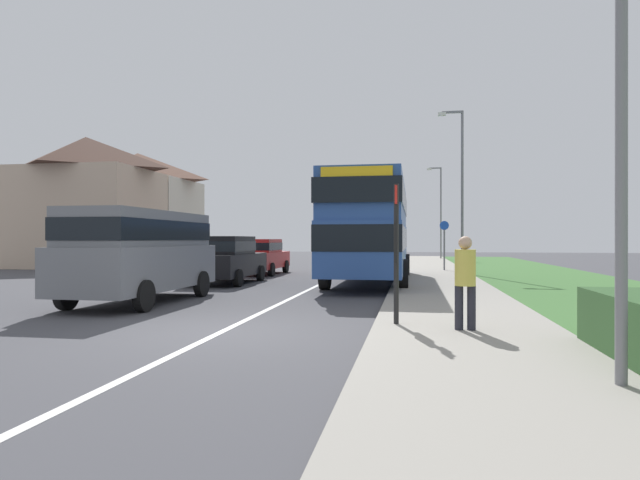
{
  "coord_description": "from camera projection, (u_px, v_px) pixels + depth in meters",
  "views": [
    {
      "loc": [
        3.29,
        -8.89,
        1.62
      ],
      "look_at": [
        0.7,
        5.94,
        1.6
      ],
      "focal_mm": 29.91,
      "sensor_mm": 36.0,
      "label": 1
    }
  ],
  "objects": [
    {
      "name": "lane_marking_centre",
      "position": [
        310.0,
        289.0,
        17.21
      ],
      "size": [
        0.14,
        60.0,
        0.01
      ],
      "primitive_type": "cube",
      "color": "silver",
      "rests_on": "ground_plane"
    },
    {
      "name": "parked_car_black",
      "position": [
        226.0,
        258.0,
        19.49
      ],
      "size": [
        1.98,
        4.34,
        1.73
      ],
      "color": "black",
      "rests_on": "ground_plane"
    },
    {
      "name": "pavement_near_side",
      "position": [
        447.0,
        296.0,
        14.51
      ],
      "size": [
        3.2,
        68.0,
        0.12
      ],
      "primitive_type": "cube",
      "color": "gray",
      "rests_on": "ground_plane"
    },
    {
      "name": "cycle_route_sign",
      "position": [
        444.0,
        243.0,
        26.02
      ],
      "size": [
        0.44,
        0.08,
        2.52
      ],
      "color": "slate",
      "rests_on": "ground_plane"
    },
    {
      "name": "street_lamp_mid",
      "position": [
        460.0,
        181.0,
        24.06
      ],
      "size": [
        1.14,
        0.2,
        7.44
      ],
      "color": "slate",
      "rests_on": "ground_plane"
    },
    {
      "name": "double_decker_bus",
      "position": [
        371.0,
        225.0,
        19.65
      ],
      "size": [
        2.8,
        10.14,
        3.7
      ],
      "color": "#284C93",
      "rests_on": "ground_plane"
    },
    {
      "name": "bus_stop_sign",
      "position": [
        396.0,
        244.0,
        9.44
      ],
      "size": [
        0.09,
        0.52,
        2.6
      ],
      "color": "black",
      "rests_on": "ground_plane"
    },
    {
      "name": "ground_plane",
      "position": [
        222.0,
        332.0,
        9.33
      ],
      "size": [
        120.0,
        120.0,
        0.0
      ],
      "primitive_type": "plane",
      "color": "#424247"
    },
    {
      "name": "house_terrace_far_side",
      "position": [
        114.0,
        205.0,
        34.04
      ],
      "size": [
        7.43,
        11.78,
        7.61
      ],
      "color": "#C1A88E",
      "rests_on": "ground_plane"
    },
    {
      "name": "grass_verge_seaward",
      "position": [
        617.0,
        300.0,
        13.77
      ],
      "size": [
        6.0,
        68.0,
        0.08
      ],
      "primitive_type": "cube",
      "color": "#3D6B33",
      "rests_on": "ground_plane"
    },
    {
      "name": "parked_van_grey",
      "position": [
        141.0,
        249.0,
        13.59
      ],
      "size": [
        2.11,
        5.27,
        2.33
      ],
      "color": "slate",
      "rests_on": "ground_plane"
    },
    {
      "name": "pedestrian_at_stop",
      "position": [
        465.0,
        278.0,
        8.8
      ],
      "size": [
        0.34,
        0.34,
        1.67
      ],
      "color": "#23232D",
      "rests_on": "ground_plane"
    },
    {
      "name": "street_lamp_far",
      "position": [
        439.0,
        207.0,
        42.05
      ],
      "size": [
        1.14,
        0.2,
        7.31
      ],
      "color": "slate",
      "rests_on": "ground_plane"
    },
    {
      "name": "parked_car_red",
      "position": [
        260.0,
        255.0,
        24.63
      ],
      "size": [
        1.95,
        4.26,
        1.63
      ],
      "color": "#B21E1E",
      "rests_on": "ground_plane"
    }
  ]
}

